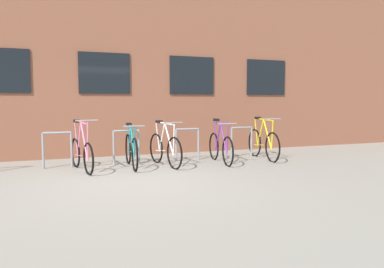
{
  "coord_description": "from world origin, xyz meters",
  "views": [
    {
      "loc": [
        -1.19,
        -6.46,
        1.44
      ],
      "look_at": [
        1.81,
        1.6,
        0.67
      ],
      "focal_mm": 34.04,
      "sensor_mm": 36.0,
      "label": 1
    }
  ],
  "objects_px": {
    "bicycle_pink": "(82,152)",
    "bicycle_yellow": "(263,143)",
    "bicycle_white": "(165,148)",
    "bicycle_teal": "(131,150)",
    "bicycle_purple": "(220,147)"
  },
  "relations": [
    {
      "from": "bicycle_pink",
      "to": "bicycle_yellow",
      "type": "distance_m",
      "value": 4.4
    },
    {
      "from": "bicycle_white",
      "to": "bicycle_teal",
      "type": "relative_size",
      "value": 0.99
    },
    {
      "from": "bicycle_white",
      "to": "bicycle_teal",
      "type": "height_order",
      "value": "bicycle_white"
    },
    {
      "from": "bicycle_teal",
      "to": "bicycle_purple",
      "type": "distance_m",
      "value": 2.1
    },
    {
      "from": "bicycle_purple",
      "to": "bicycle_pink",
      "type": "bearing_deg",
      "value": 178.22
    },
    {
      "from": "bicycle_purple",
      "to": "bicycle_white",
      "type": "bearing_deg",
      "value": 176.9
    },
    {
      "from": "bicycle_white",
      "to": "bicycle_teal",
      "type": "distance_m",
      "value": 0.75
    },
    {
      "from": "bicycle_white",
      "to": "bicycle_teal",
      "type": "bearing_deg",
      "value": 175.62
    },
    {
      "from": "bicycle_white",
      "to": "bicycle_purple",
      "type": "distance_m",
      "value": 1.35
    },
    {
      "from": "bicycle_yellow",
      "to": "bicycle_white",
      "type": "bearing_deg",
      "value": -178.54
    },
    {
      "from": "bicycle_purple",
      "to": "bicycle_teal",
      "type": "bearing_deg",
      "value": 176.44
    },
    {
      "from": "bicycle_white",
      "to": "bicycle_purple",
      "type": "relative_size",
      "value": 0.99
    },
    {
      "from": "bicycle_pink",
      "to": "bicycle_white",
      "type": "distance_m",
      "value": 1.8
    },
    {
      "from": "bicycle_pink",
      "to": "bicycle_yellow",
      "type": "xyz_separation_m",
      "value": [
        4.4,
        0.04,
        0.02
      ]
    },
    {
      "from": "bicycle_pink",
      "to": "bicycle_yellow",
      "type": "relative_size",
      "value": 0.94
    }
  ]
}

